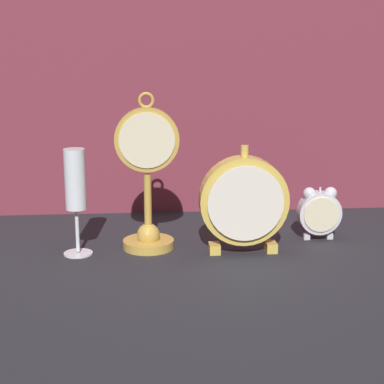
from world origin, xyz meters
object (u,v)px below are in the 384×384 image
at_px(pocket_watch_on_stand, 148,185).
at_px(mantel_clock_silver, 244,201).
at_px(champagne_flute, 75,188).
at_px(alarm_clock_twin_bell, 319,211).

height_order(pocket_watch_on_stand, mantel_clock_silver, pocket_watch_on_stand).
bearing_deg(mantel_clock_silver, champagne_flute, 177.24).
bearing_deg(champagne_flute, pocket_watch_on_stand, 11.32).
relative_size(alarm_clock_twin_bell, champagne_flute, 0.54).
relative_size(pocket_watch_on_stand, mantel_clock_silver, 1.46).
bearing_deg(pocket_watch_on_stand, alarm_clock_twin_bell, 4.85).
xyz_separation_m(mantel_clock_silver, champagne_flute, (-0.30, 0.01, 0.03)).
bearing_deg(pocket_watch_on_stand, champagne_flute, -168.68).
bearing_deg(alarm_clock_twin_bell, champagne_flute, -173.33).
height_order(pocket_watch_on_stand, champagne_flute, pocket_watch_on_stand).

